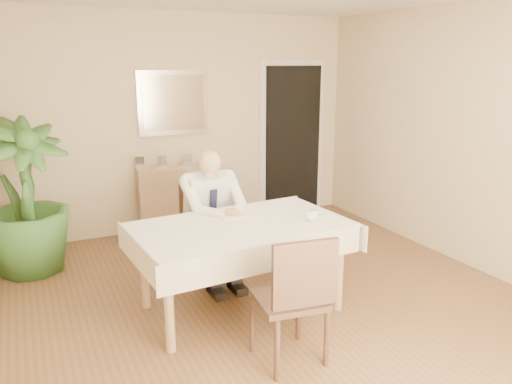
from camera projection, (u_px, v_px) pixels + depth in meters
name	position (u px, v px, depth m)	size (l,w,h in m)	color
room	(275.00, 159.00, 3.84)	(5.00, 5.02, 2.60)	brown
doorway	(292.00, 140.00, 6.72)	(0.96, 0.07, 2.10)	silver
mirror	(174.00, 103.00, 5.91)	(0.86, 0.04, 0.76)	silver
dining_table	(241.00, 234.00, 4.05)	(1.78, 1.13, 0.75)	tan
chair_far	(205.00, 223.00, 4.87)	(0.47, 0.47, 0.89)	#3D261B
chair_near	(295.00, 294.00, 3.31)	(0.50, 0.50, 0.94)	#3D261B
seated_man	(215.00, 212.00, 4.57)	(0.48, 0.72, 1.24)	white
plate	(232.00, 214.00, 4.26)	(0.26, 0.26, 0.02)	white
food	(232.00, 212.00, 4.25)	(0.14, 0.14, 0.06)	olive
knife	(240.00, 214.00, 4.22)	(0.01, 0.01, 0.13)	silver
fork	(231.00, 215.00, 4.18)	(0.01, 0.01, 0.13)	silver
coffee_mug	(311.00, 215.00, 4.11)	(0.11, 0.11, 0.09)	white
sideboard	(181.00, 199.00, 6.07)	(1.01, 0.35, 0.81)	tan
photo_frame_left	(140.00, 163.00, 5.83)	(0.10, 0.02, 0.14)	silver
photo_frame_center	(162.00, 162.00, 5.88)	(0.10, 0.02, 0.14)	silver
photo_frame_right	(187.00, 160.00, 6.00)	(0.10, 0.02, 0.14)	silver
potted_palm	(25.00, 197.00, 4.81)	(0.85, 0.85, 1.52)	#2F5A24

